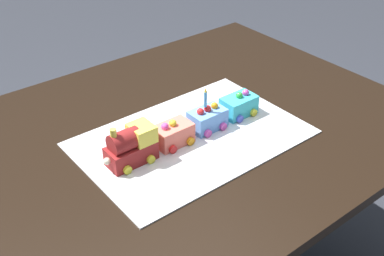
{
  "coord_description": "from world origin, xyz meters",
  "views": [
    {
      "loc": [
        -0.66,
        -0.91,
        1.49
      ],
      "look_at": [
        0.03,
        -0.06,
        0.77
      ],
      "focal_mm": 45.75,
      "sensor_mm": 36.0,
      "label": 1
    }
  ],
  "objects_px": {
    "dining_table": "(173,163)",
    "birthday_candle": "(205,98)",
    "cake_locomotive": "(131,146)",
    "cake_car_caboose_coral": "(173,134)",
    "cake_car_tanker_turquoise": "(239,105)",
    "cake_car_hopper_sky_blue": "(207,119)"
  },
  "relations": [
    {
      "from": "dining_table",
      "to": "birthday_candle",
      "type": "height_order",
      "value": "birthday_candle"
    },
    {
      "from": "cake_locomotive",
      "to": "cake_car_hopper_sky_blue",
      "type": "xyz_separation_m",
      "value": [
        0.25,
        -0.0,
        -0.02
      ]
    },
    {
      "from": "dining_table",
      "to": "cake_car_tanker_turquoise",
      "type": "relative_size",
      "value": 14.0
    },
    {
      "from": "cake_car_caboose_coral",
      "to": "cake_car_hopper_sky_blue",
      "type": "bearing_deg",
      "value": -0.0
    },
    {
      "from": "cake_locomotive",
      "to": "cake_car_caboose_coral",
      "type": "xyz_separation_m",
      "value": [
        0.13,
        -0.0,
        -0.02
      ]
    },
    {
      "from": "cake_locomotive",
      "to": "birthday_candle",
      "type": "distance_m",
      "value": 0.24
    },
    {
      "from": "dining_table",
      "to": "cake_car_tanker_turquoise",
      "type": "xyz_separation_m",
      "value": [
        0.21,
        -0.05,
        0.14
      ]
    },
    {
      "from": "cake_car_tanker_turquoise",
      "to": "birthday_candle",
      "type": "distance_m",
      "value": 0.15
    },
    {
      "from": "cake_car_caboose_coral",
      "to": "cake_car_hopper_sky_blue",
      "type": "xyz_separation_m",
      "value": [
        0.12,
        -0.0,
        0.0
      ]
    },
    {
      "from": "dining_table",
      "to": "cake_car_caboose_coral",
      "type": "bearing_deg",
      "value": -123.54
    },
    {
      "from": "cake_locomotive",
      "to": "birthday_candle",
      "type": "relative_size",
      "value": 2.45
    },
    {
      "from": "dining_table",
      "to": "cake_locomotive",
      "type": "bearing_deg",
      "value": -163.68
    },
    {
      "from": "cake_car_caboose_coral",
      "to": "cake_car_tanker_turquoise",
      "type": "bearing_deg",
      "value": 0.0
    },
    {
      "from": "cake_locomotive",
      "to": "cake_car_caboose_coral",
      "type": "distance_m",
      "value": 0.13
    },
    {
      "from": "cake_locomotive",
      "to": "cake_car_hopper_sky_blue",
      "type": "relative_size",
      "value": 1.4
    },
    {
      "from": "cake_car_tanker_turquoise",
      "to": "dining_table",
      "type": "bearing_deg",
      "value": 167.24
    },
    {
      "from": "cake_locomotive",
      "to": "cake_car_hopper_sky_blue",
      "type": "distance_m",
      "value": 0.25
    },
    {
      "from": "dining_table",
      "to": "cake_car_caboose_coral",
      "type": "height_order",
      "value": "cake_car_caboose_coral"
    },
    {
      "from": "cake_car_hopper_sky_blue",
      "to": "birthday_candle",
      "type": "xyz_separation_m",
      "value": [
        -0.01,
        0.0,
        0.07
      ]
    },
    {
      "from": "cake_car_caboose_coral",
      "to": "cake_car_tanker_turquoise",
      "type": "xyz_separation_m",
      "value": [
        0.24,
        0.0,
        0.0
      ]
    },
    {
      "from": "dining_table",
      "to": "cake_car_hopper_sky_blue",
      "type": "xyz_separation_m",
      "value": [
        0.09,
        -0.05,
        0.14
      ]
    },
    {
      "from": "cake_car_caboose_coral",
      "to": "birthday_candle",
      "type": "bearing_deg",
      "value": 0.0
    }
  ]
}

